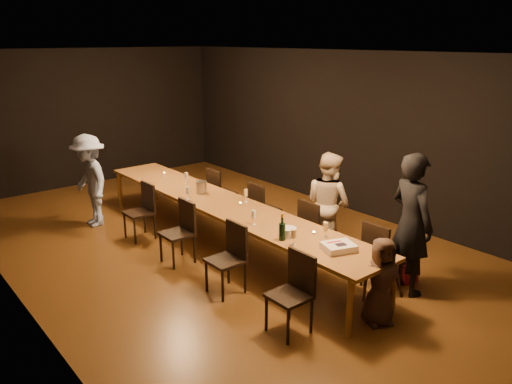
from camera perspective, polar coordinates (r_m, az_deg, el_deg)
ground at (r=8.04m, az=-3.65°, el=-6.33°), size 10.00×10.00×0.00m
room_shell at (r=7.46m, az=-3.96°, el=8.47°), size 6.04×10.04×3.02m
table at (r=7.78m, az=-3.75°, el=-1.59°), size 0.90×6.00×0.75m
chair_right_0 at (r=6.85m, az=14.29°, el=-6.94°), size 0.42×0.42×0.93m
chair_right_1 at (r=7.55m, az=6.96°, el=-4.21°), size 0.42×0.42×0.93m
chair_right_2 at (r=8.36m, az=1.00°, el=-1.93°), size 0.42×0.42×0.93m
chair_right_3 at (r=9.26m, az=-3.85°, el=-0.05°), size 0.42×0.42×0.93m
chair_left_0 at (r=5.68m, az=3.81°, el=-11.66°), size 0.42×0.42×0.93m
chair_left_1 at (r=6.51m, az=-3.53°, el=-7.73°), size 0.42×0.42×0.93m
chair_left_2 at (r=7.43m, az=-9.03°, el=-4.65°), size 0.42×0.42×0.93m
chair_left_3 at (r=8.43m, az=-13.24°, el=-2.24°), size 0.42×0.42×0.93m
woman_birthday at (r=6.68m, az=17.30°, el=-3.49°), size 0.60×0.77×1.87m
woman_tan at (r=7.68m, az=8.25°, el=-1.27°), size 0.62×0.78×1.59m
man_blue at (r=9.17m, az=-18.45°, el=1.22°), size 0.67×1.09×1.64m
child at (r=5.98m, az=14.11°, el=-9.90°), size 0.61×0.52×1.06m
gift_bag_red at (r=7.19m, az=17.05°, el=-8.86°), size 0.26×0.18×0.27m
gift_bag_blue at (r=7.41m, az=14.10°, el=-7.60°), size 0.30×0.25×0.32m
birthday_cake at (r=6.13m, az=9.43°, el=-6.22°), size 0.45×0.41×0.09m
plate_stack at (r=6.46m, az=3.72°, el=-4.60°), size 0.26×0.26×0.12m
champagne_bottle at (r=6.30m, az=3.01°, el=-4.05°), size 0.08×0.08×0.35m
ice_bucket at (r=8.28m, az=-6.27°, el=0.56°), size 0.19×0.19×0.20m
wineglass_0 at (r=6.19m, az=4.31°, el=-5.19°), size 0.06×0.06×0.21m
wineglass_1 at (r=6.46m, az=7.94°, el=-4.31°), size 0.06×0.06×0.21m
wineglass_2 at (r=6.83m, az=-0.25°, el=-2.95°), size 0.06×0.06×0.21m
wineglass_3 at (r=7.77m, az=-1.17°, el=-0.40°), size 0.06×0.06×0.21m
wineglass_4 at (r=7.96m, az=-7.76°, el=-0.14°), size 0.06×0.06×0.21m
wineglass_5 at (r=8.82m, az=-7.96°, el=1.58°), size 0.06×0.06×0.21m
tealight_near at (r=6.58m, az=6.64°, el=-4.68°), size 0.05×0.05×0.03m
tealight_mid at (r=7.67m, az=-1.79°, el=-1.36°), size 0.05×0.05×0.03m
tealight_far at (r=9.54m, az=-10.44°, el=2.10°), size 0.05×0.05×0.03m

